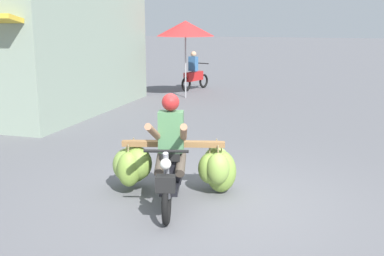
% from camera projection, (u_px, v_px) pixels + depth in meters
% --- Properties ---
extents(ground_plane, '(120.00, 120.00, 0.00)m').
position_uv_depth(ground_plane, '(209.00, 204.00, 6.76)').
color(ground_plane, slate).
extents(motorbike_main_loaded, '(1.90, 1.98, 1.58)m').
position_uv_depth(motorbike_main_loaded, '(171.00, 164.00, 7.00)').
color(motorbike_main_loaded, black).
rests_on(motorbike_main_loaded, ground).
extents(motorbike_distant_ahead_left, '(0.70, 1.56, 1.40)m').
position_uv_depth(motorbike_distant_ahead_left, '(194.00, 74.00, 17.36)').
color(motorbike_distant_ahead_left, black).
rests_on(motorbike_distant_ahead_left, ground).
extents(shopfront_building, '(3.81, 6.57, 3.55)m').
position_uv_depth(shopfront_building, '(41.00, 47.00, 13.43)').
color(shopfront_building, gray).
rests_on(shopfront_building, ground).
extents(market_umbrella_near_shop, '(1.86, 1.86, 2.48)m').
position_uv_depth(market_umbrella_near_shop, '(185.00, 28.00, 15.27)').
color(market_umbrella_near_shop, '#99999E').
rests_on(market_umbrella_near_shop, ground).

